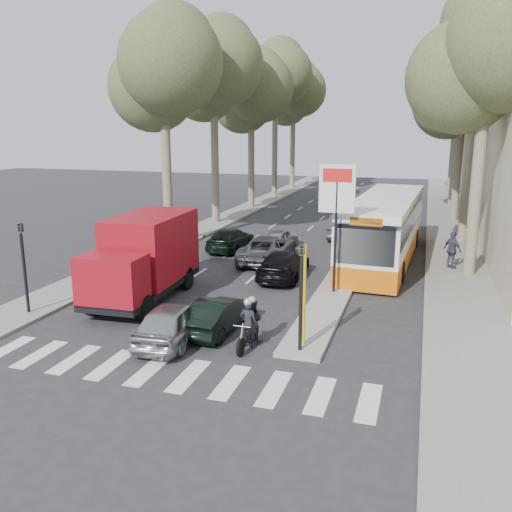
% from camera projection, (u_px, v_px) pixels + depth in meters
% --- Properties ---
extents(ground, '(120.00, 120.00, 0.00)m').
position_uv_depth(ground, '(222.00, 327.00, 19.69)').
color(ground, '#28282B').
rests_on(ground, ground).
extents(sidewalk_right, '(3.20, 70.00, 0.12)m').
position_uv_depth(sidewalk_right, '(449.00, 223.00, 40.36)').
color(sidewalk_right, gray).
rests_on(sidewalk_right, ground).
extents(median_left, '(2.40, 64.00, 0.12)m').
position_uv_depth(median_left, '(250.00, 207.00, 47.97)').
color(median_left, gray).
rests_on(median_left, ground).
extents(traffic_island, '(1.50, 26.00, 0.16)m').
position_uv_depth(traffic_island, '(352.00, 261.00, 28.93)').
color(traffic_island, gray).
rests_on(traffic_island, ground).
extents(billboard, '(1.50, 12.10, 5.60)m').
position_uv_depth(billboard, '(336.00, 210.00, 22.51)').
color(billboard, yellow).
rests_on(billboard, ground).
extents(traffic_light_island, '(0.16, 0.41, 3.60)m').
position_uv_depth(traffic_light_island, '(301.00, 280.00, 16.77)').
color(traffic_light_island, black).
rests_on(traffic_light_island, ground).
extents(traffic_light_left, '(0.16, 0.41, 3.60)m').
position_uv_depth(traffic_light_left, '(23.00, 252.00, 20.38)').
color(traffic_light_left, black).
rests_on(traffic_light_left, ground).
extents(tree_l_a, '(7.40, 7.20, 14.10)m').
position_uv_depth(tree_l_a, '(166.00, 67.00, 30.76)').
color(tree_l_a, '#6B604C').
rests_on(tree_l_a, ground).
extents(tree_l_b, '(7.40, 7.20, 14.88)m').
position_uv_depth(tree_l_b, '(216.00, 68.00, 38.05)').
color(tree_l_b, '#6B604C').
rests_on(tree_l_b, ground).
extents(tree_l_c, '(7.40, 7.20, 13.71)m').
position_uv_depth(tree_l_c, '(253.00, 90.00, 45.65)').
color(tree_l_c, '#6B604C').
rests_on(tree_l_c, ground).
extents(tree_l_d, '(7.40, 7.20, 15.66)m').
position_uv_depth(tree_l_d, '(277.00, 76.00, 52.69)').
color(tree_l_d, '#6B604C').
rests_on(tree_l_d, ground).
extents(tree_l_e, '(7.40, 7.20, 14.49)m').
position_uv_depth(tree_l_e, '(295.00, 92.00, 60.39)').
color(tree_l_e, '#6B604C').
rests_on(tree_l_e, ground).
extents(tree_r_a, '(7.40, 7.20, 14.10)m').
position_uv_depth(tree_r_a, '(492.00, 50.00, 23.97)').
color(tree_r_a, '#6B604C').
rests_on(tree_r_a, ground).
extents(tree_r_b, '(7.40, 7.20, 15.27)m').
position_uv_depth(tree_r_b, '(481.00, 49.00, 31.11)').
color(tree_r_b, '#6B604C').
rests_on(tree_r_b, ground).
extents(tree_r_c, '(7.40, 7.20, 13.32)m').
position_uv_depth(tree_r_c, '(466.00, 89.00, 39.00)').
color(tree_r_c, '#6B604C').
rests_on(tree_r_c, ground).
extents(tree_r_d, '(7.40, 7.20, 14.88)m').
position_uv_depth(tree_r_d, '(463.00, 78.00, 46.06)').
color(tree_r_d, '#6B604C').
rests_on(tree_r_d, ground).
extents(tree_r_e, '(7.40, 7.20, 14.10)m').
position_uv_depth(tree_r_e, '(459.00, 91.00, 53.61)').
color(tree_r_e, '#6B604C').
rests_on(tree_r_e, ground).
extents(silver_hatchback, '(1.92, 4.18, 1.39)m').
position_uv_depth(silver_hatchback, '(173.00, 322.00, 18.25)').
color(silver_hatchback, '#A7A9AF').
rests_on(silver_hatchback, ground).
extents(dark_hatchback, '(1.53, 3.78, 1.22)m').
position_uv_depth(dark_hatchback, '(218.00, 315.00, 19.17)').
color(dark_hatchback, black).
rests_on(dark_hatchback, ground).
extents(queue_car_a, '(2.74, 5.36, 1.45)m').
position_uv_depth(queue_car_a, '(267.00, 249.00, 28.87)').
color(queue_car_a, '#4F5157').
rests_on(queue_car_a, ground).
extents(queue_car_b, '(1.94, 4.62, 1.33)m').
position_uv_depth(queue_car_b, '(283.00, 264.00, 25.88)').
color(queue_car_b, black).
rests_on(queue_car_b, ground).
extents(queue_car_c, '(1.82, 3.78, 1.24)m').
position_uv_depth(queue_car_c, '(279.00, 239.00, 31.98)').
color(queue_car_c, '#A0A2A7').
rests_on(queue_car_c, ground).
extents(queue_car_d, '(1.80, 4.55, 1.47)m').
position_uv_depth(queue_car_d, '(342.00, 227.00, 35.10)').
color(queue_car_d, '#4B4E52').
rests_on(queue_car_d, ground).
extents(queue_car_e, '(1.87, 4.46, 1.29)m').
position_uv_depth(queue_car_e, '(230.00, 239.00, 31.73)').
color(queue_car_e, black).
rests_on(queue_car_e, ground).
extents(red_truck, '(2.76, 6.64, 3.49)m').
position_uv_depth(red_truck, '(145.00, 256.00, 22.49)').
color(red_truck, black).
rests_on(red_truck, ground).
extents(city_bus, '(3.58, 13.35, 3.48)m').
position_uv_depth(city_bus, '(385.00, 227.00, 28.97)').
color(city_bus, '#DC630C').
rests_on(city_bus, ground).
extents(motorcycle, '(0.73, 2.01, 1.71)m').
position_uv_depth(motorcycle, '(250.00, 323.00, 17.88)').
color(motorcycle, black).
rests_on(motorcycle, ground).
extents(pedestrian_near, '(1.15, 1.18, 1.89)m').
position_uv_depth(pedestrian_near, '(452.00, 250.00, 27.10)').
color(pedestrian_near, '#443855').
rests_on(pedestrian_near, sidewalk_right).
extents(pedestrian_far, '(1.12, 1.06, 1.66)m').
position_uv_depth(pedestrian_far, '(469.00, 255.00, 26.49)').
color(pedestrian_far, '#6B6150').
rests_on(pedestrian_far, sidewalk_right).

